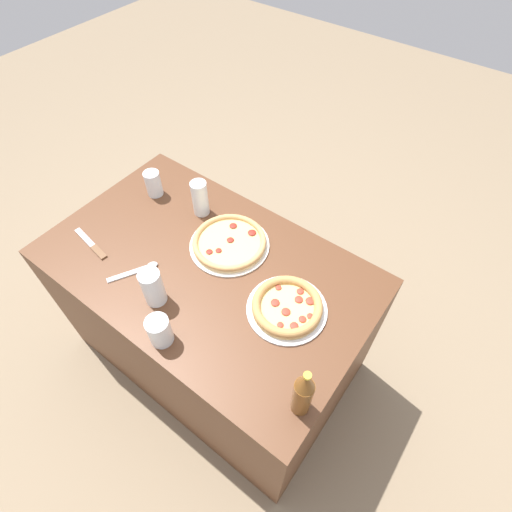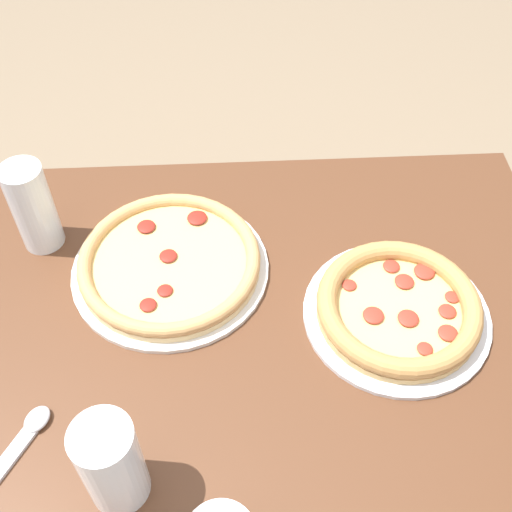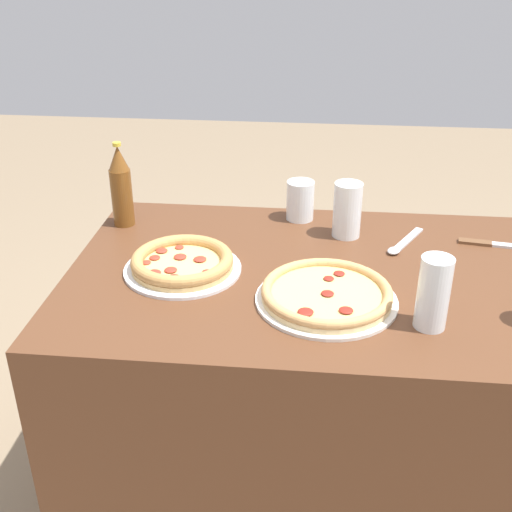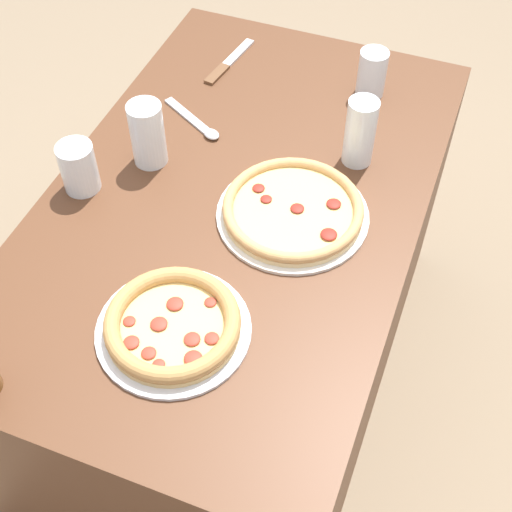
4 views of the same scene
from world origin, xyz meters
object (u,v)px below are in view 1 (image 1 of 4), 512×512
Objects in this scene: beer_bottle at (303,393)px; glass_mango_juice at (153,288)px; pizza_veggie at (287,307)px; spoon at (140,270)px; glass_lemonade at (160,332)px; glass_cola at (200,200)px; pizza_margherita at (229,243)px; knife at (92,245)px; glass_water at (154,184)px.

glass_mango_juice is at bearing -1.15° from beer_bottle.
pizza_veggie is 1.57× the size of spoon.
glass_cola reaches higher than glass_lemonade.
pizza_margherita reaches higher than knife.
pizza_margherita is 2.75× the size of glass_water.
glass_water reaches higher than knife.
glass_lemonade is 0.31m from spoon.
glass_mango_juice is (0.05, 0.35, 0.05)m from pizza_margherita.
pizza_margherita is 0.55m from knife.
spoon reaches higher than knife.
knife is (0.79, 0.22, -0.02)m from pizza_veggie.
pizza_margherita is at bearing -17.45° from pizza_veggie.
glass_cola is (0.29, -0.53, 0.02)m from glass_lemonade.
glass_cola is at bearing -86.89° from spoon.
spoon is at bearing -4.96° from beer_bottle.
knife is 0.25m from spoon.
glass_water is (0.53, -0.49, 0.00)m from glass_lemonade.
beer_bottle is at bearing 158.43° from glass_water.
glass_cola reaches higher than knife.
glass_water is 0.72× the size of glass_cola.
glass_lemonade is at bearing 137.41° from glass_water.
beer_bottle is at bearing 130.58° from pizza_veggie.
glass_lemonade is 0.72m from glass_water.
pizza_margherita is 1.49× the size of knife.
glass_lemonade is at bearing 118.98° from glass_cola.
knife is 1.17× the size of spoon.
pizza_veggie is at bearing -49.42° from beer_bottle.
pizza_veggie is 0.35m from beer_bottle.
pizza_veggie is at bearing -128.34° from glass_lemonade.
beer_bottle is (-0.56, 0.36, 0.09)m from pizza_margherita.
glass_water is (0.80, -0.15, 0.03)m from pizza_veggie.
glass_mango_juice is 0.17m from spoon.
glass_mango_juice reaches higher than glass_water.
pizza_veggie is 1.20× the size of beer_bottle.
pizza_veggie reaches higher than pizza_margherita.
spoon is at bearing 127.86° from glass_water.
glass_water is at bearing 8.38° from glass_cola.
glass_lemonade is at bearing 166.56° from knife.
glass_cola is at bearing -29.43° from beer_bottle.
glass_mango_juice reaches higher than glass_lemonade.
glass_cola is 0.38m from spoon.
beer_bottle is at bearing -169.86° from glass_lemonade.
beer_bottle is 1.11× the size of knife.
glass_cola is (0.21, -0.08, 0.05)m from pizza_margherita.
glass_cola is 0.47m from knife.
glass_water is 0.77× the size of glass_mango_juice.
glass_water is at bearing -5.07° from pizza_margherita.
spoon is (0.54, 0.19, -0.02)m from pizza_veggie.
glass_mango_juice is at bearing 31.26° from pizza_veggie.
glass_mango_juice is 0.70× the size of knife.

